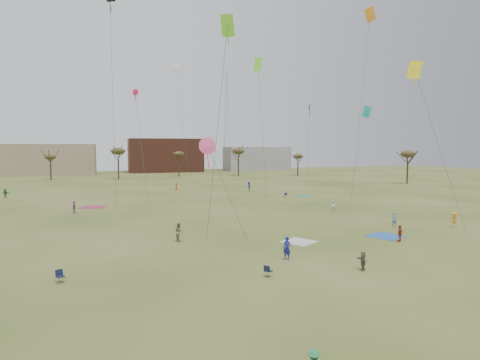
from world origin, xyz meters
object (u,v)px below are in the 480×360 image
object	(u,v)px
flyer_near_right	(287,248)
radio_tower	(227,121)
camp_chair_right	(285,196)
camp_chair_center	(268,273)
camp_chair_left	(60,279)
spectator_fore_a	(400,233)

from	to	relation	value
flyer_near_right	radio_tower	distance (m)	131.21
camp_chair_right	camp_chair_center	bearing A→B (deg)	-65.22
flyer_near_right	camp_chair_left	bearing A→B (deg)	-128.49
radio_tower	camp_chair_left	bearing A→B (deg)	-110.41
spectator_fore_a	camp_chair_center	bearing A→B (deg)	-11.27
flyer_near_right	camp_chair_center	world-z (taller)	flyer_near_right
spectator_fore_a	radio_tower	size ratio (longest dim) A/B	0.04
spectator_fore_a	camp_chair_left	size ratio (longest dim) A/B	1.87
flyer_near_right	radio_tower	xyz separation A→B (m)	(30.16, 126.38, 18.27)
camp_chair_left	camp_chair_center	bearing A→B (deg)	-36.88
radio_tower	flyer_near_right	bearing A→B (deg)	-103.42
flyer_near_right	spectator_fore_a	bearing A→B (deg)	60.26
camp_chair_left	camp_chair_right	bearing A→B (deg)	24.21
flyer_near_right	spectator_fore_a	distance (m)	13.37
spectator_fore_a	camp_chair_left	world-z (taller)	spectator_fore_a
spectator_fore_a	camp_chair_center	distance (m)	17.39
spectator_fore_a	radio_tower	bearing A→B (deg)	-130.14
camp_chair_center	flyer_near_right	bearing A→B (deg)	-77.23
flyer_near_right	camp_chair_right	bearing A→B (deg)	115.80
spectator_fore_a	camp_chair_left	distance (m)	30.42
camp_chair_left	camp_chair_center	distance (m)	14.36
flyer_near_right	spectator_fore_a	xyz separation A→B (m)	(13.13, 2.53, -0.13)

